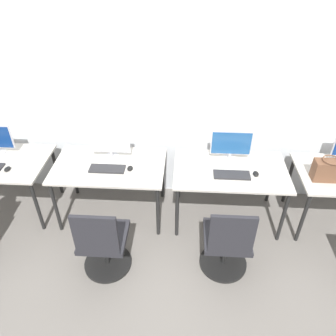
{
  "coord_description": "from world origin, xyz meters",
  "views": [
    {
      "loc": [
        0.16,
        -2.48,
        2.78
      ],
      "look_at": [
        0.0,
        0.15,
        0.85
      ],
      "focal_mm": 35.0,
      "sensor_mm": 36.0,
      "label": 1
    }
  ],
  "objects_px": {
    "office_chair_right": "(227,245)",
    "keyboard_left": "(107,169)",
    "office_chair_left": "(103,245)",
    "monitor_left": "(110,143)",
    "handbag": "(328,170)",
    "mouse_far_left": "(7,169)",
    "keyboard_right": "(232,175)",
    "monitor_right": "(231,145)",
    "mouse_right": "(256,174)",
    "mouse_left": "(130,168)"
  },
  "relations": [
    {
      "from": "office_chair_left",
      "to": "office_chair_right",
      "type": "xyz_separation_m",
      "value": [
        1.17,
        0.07,
        0.0
      ]
    },
    {
      "from": "monitor_left",
      "to": "mouse_left",
      "type": "xyz_separation_m",
      "value": [
        0.24,
        -0.22,
        -0.17
      ]
    },
    {
      "from": "keyboard_right",
      "to": "mouse_right",
      "type": "height_order",
      "value": "mouse_right"
    },
    {
      "from": "office_chair_left",
      "to": "office_chair_right",
      "type": "distance_m",
      "value": 1.18
    },
    {
      "from": "mouse_far_left",
      "to": "office_chair_right",
      "type": "relative_size",
      "value": 0.1
    },
    {
      "from": "office_chair_left",
      "to": "office_chair_right",
      "type": "relative_size",
      "value": 1.0
    },
    {
      "from": "mouse_left",
      "to": "handbag",
      "type": "height_order",
      "value": "handbag"
    },
    {
      "from": "mouse_left",
      "to": "monitor_right",
      "type": "distance_m",
      "value": 1.12
    },
    {
      "from": "mouse_far_left",
      "to": "monitor_right",
      "type": "bearing_deg",
      "value": 8.34
    },
    {
      "from": "monitor_left",
      "to": "mouse_far_left",
      "type": "bearing_deg",
      "value": -163.72
    },
    {
      "from": "mouse_right",
      "to": "office_chair_right",
      "type": "distance_m",
      "value": 0.82
    },
    {
      "from": "monitor_left",
      "to": "handbag",
      "type": "xyz_separation_m",
      "value": [
        2.28,
        -0.26,
        -0.07
      ]
    },
    {
      "from": "mouse_right",
      "to": "keyboard_left",
      "type": "bearing_deg",
      "value": -179.94
    },
    {
      "from": "monitor_right",
      "to": "mouse_right",
      "type": "xyz_separation_m",
      "value": [
        0.25,
        -0.27,
        -0.17
      ]
    },
    {
      "from": "monitor_right",
      "to": "keyboard_right",
      "type": "distance_m",
      "value": 0.35
    },
    {
      "from": "monitor_right",
      "to": "handbag",
      "type": "relative_size",
      "value": 1.48
    },
    {
      "from": "keyboard_right",
      "to": "handbag",
      "type": "xyz_separation_m",
      "value": [
        0.96,
        0.0,
        0.11
      ]
    },
    {
      "from": "keyboard_left",
      "to": "monitor_right",
      "type": "height_order",
      "value": "monitor_right"
    },
    {
      "from": "mouse_left",
      "to": "monitor_right",
      "type": "relative_size",
      "value": 0.2
    },
    {
      "from": "mouse_right",
      "to": "handbag",
      "type": "relative_size",
      "value": 0.3
    },
    {
      "from": "monitor_right",
      "to": "mouse_right",
      "type": "height_order",
      "value": "monitor_right"
    },
    {
      "from": "monitor_right",
      "to": "handbag",
      "type": "distance_m",
      "value": 1.0
    },
    {
      "from": "mouse_left",
      "to": "handbag",
      "type": "relative_size",
      "value": 0.3
    },
    {
      "from": "office_chair_left",
      "to": "monitor_right",
      "type": "distance_m",
      "value": 1.69
    },
    {
      "from": "mouse_far_left",
      "to": "handbag",
      "type": "distance_m",
      "value": 3.34
    },
    {
      "from": "keyboard_left",
      "to": "mouse_right",
      "type": "bearing_deg",
      "value": 0.06
    },
    {
      "from": "mouse_right",
      "to": "office_chair_right",
      "type": "xyz_separation_m",
      "value": [
        -0.32,
        -0.66,
        -0.37
      ]
    },
    {
      "from": "office_chair_right",
      "to": "keyboard_left",
      "type": "bearing_deg",
      "value": 152.27
    },
    {
      "from": "mouse_far_left",
      "to": "keyboard_right",
      "type": "bearing_deg",
      "value": 1.19
    },
    {
      "from": "mouse_left",
      "to": "monitor_right",
      "type": "bearing_deg",
      "value": 13.37
    },
    {
      "from": "monitor_right",
      "to": "mouse_right",
      "type": "distance_m",
      "value": 0.41
    },
    {
      "from": "keyboard_left",
      "to": "mouse_right",
      "type": "distance_m",
      "value": 1.57
    },
    {
      "from": "keyboard_left",
      "to": "keyboard_right",
      "type": "distance_m",
      "value": 1.32
    },
    {
      "from": "keyboard_left",
      "to": "handbag",
      "type": "xyz_separation_m",
      "value": [
        2.28,
        -0.03,
        0.11
      ]
    },
    {
      "from": "office_chair_left",
      "to": "keyboard_right",
      "type": "relative_size",
      "value": 2.3
    },
    {
      "from": "mouse_far_left",
      "to": "office_chair_left",
      "type": "xyz_separation_m",
      "value": [
        1.14,
        -0.66,
        -0.37
      ]
    },
    {
      "from": "office_chair_left",
      "to": "handbag",
      "type": "bearing_deg",
      "value": 17.85
    },
    {
      "from": "office_chair_left",
      "to": "mouse_far_left",
      "type": "bearing_deg",
      "value": 150.0
    },
    {
      "from": "monitor_left",
      "to": "office_chair_right",
      "type": "height_order",
      "value": "monitor_left"
    },
    {
      "from": "mouse_far_left",
      "to": "office_chair_left",
      "type": "height_order",
      "value": "office_chair_left"
    },
    {
      "from": "handbag",
      "to": "monitor_right",
      "type": "bearing_deg",
      "value": 162.73
    },
    {
      "from": "mouse_far_left",
      "to": "mouse_left",
      "type": "distance_m",
      "value": 1.31
    },
    {
      "from": "mouse_far_left",
      "to": "office_chair_left",
      "type": "bearing_deg",
      "value": -30.0
    },
    {
      "from": "monitor_right",
      "to": "handbag",
      "type": "xyz_separation_m",
      "value": [
        0.96,
        -0.3,
        -0.07
      ]
    },
    {
      "from": "keyboard_left",
      "to": "office_chair_right",
      "type": "bearing_deg",
      "value": -27.73
    },
    {
      "from": "office_chair_left",
      "to": "monitor_right",
      "type": "relative_size",
      "value": 1.97
    },
    {
      "from": "mouse_left",
      "to": "monitor_right",
      "type": "height_order",
      "value": "monitor_right"
    },
    {
      "from": "mouse_far_left",
      "to": "monitor_left",
      "type": "distance_m",
      "value": 1.12
    },
    {
      "from": "monitor_left",
      "to": "monitor_right",
      "type": "relative_size",
      "value": 1.0
    },
    {
      "from": "keyboard_right",
      "to": "office_chair_right",
      "type": "bearing_deg",
      "value": -96.05
    }
  ]
}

